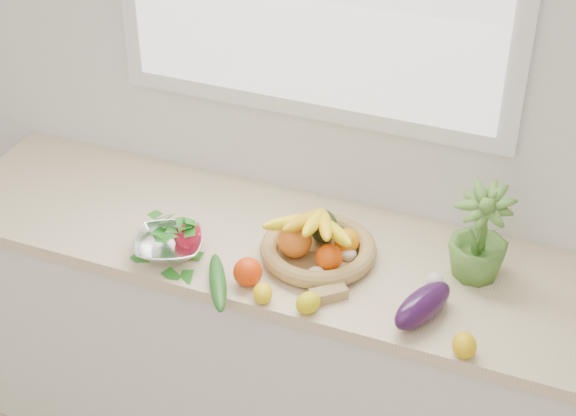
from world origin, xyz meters
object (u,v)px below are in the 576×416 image
at_px(apple, 188,236).
at_px(cucumber, 218,282).
at_px(potted_herb, 480,235).
at_px(fruit_basket, 317,243).
at_px(colander_with_spinach, 169,241).
at_px(eggplant, 423,305).

height_order(apple, cucumber, apple).
bearing_deg(potted_herb, fruit_basket, -167.99).
distance_m(apple, fruit_basket, 0.40).
distance_m(apple, colander_with_spinach, 0.07).
relative_size(eggplant, cucumber, 0.87).
relative_size(apple, fruit_basket, 0.23).
xyz_separation_m(eggplant, cucumber, (-0.58, -0.10, -0.02)).
height_order(fruit_basket, colander_with_spinach, fruit_basket).
bearing_deg(colander_with_spinach, apple, 59.59).
bearing_deg(apple, colander_with_spinach, -120.41).
distance_m(eggplant, cucumber, 0.59).
bearing_deg(eggplant, apple, 176.48).
height_order(eggplant, fruit_basket, fruit_basket).
bearing_deg(potted_herb, eggplant, -110.34).
distance_m(apple, potted_herb, 0.88).
xyz_separation_m(cucumber, potted_herb, (0.67, 0.35, 0.12)).
bearing_deg(apple, potted_herb, 13.64).
distance_m(cucumber, fruit_basket, 0.33).
bearing_deg(apple, fruit_basket, 15.58).
relative_size(eggplant, fruit_basket, 0.61).
relative_size(cucumber, colander_with_spinach, 0.97).
height_order(potted_herb, colander_with_spinach, potted_herb).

